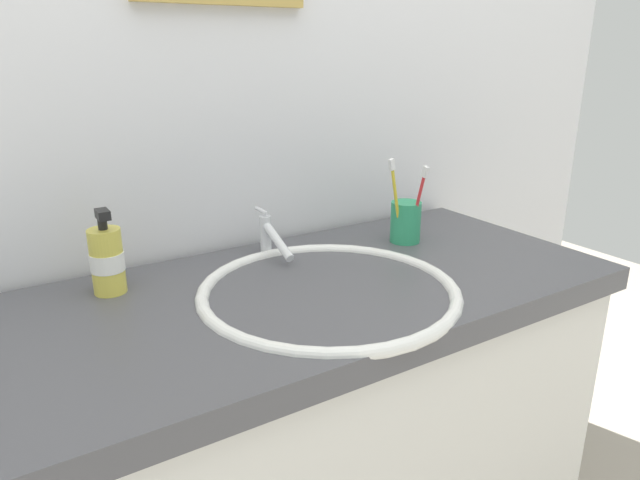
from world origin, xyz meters
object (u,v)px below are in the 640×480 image
toothbrush_cup (406,222)px  faucet (270,236)px  soap_dispenser (107,260)px  toothbrush_red (418,199)px  toothbrush_yellow (396,196)px

toothbrush_cup → faucet: bearing=165.1°
toothbrush_cup → soap_dispenser: bearing=174.2°
toothbrush_cup → toothbrush_red: toothbrush_red is taller
toothbrush_yellow → soap_dispenser: toothbrush_yellow is taller
faucet → soap_dispenser: (-0.33, -0.02, 0.02)m
faucet → toothbrush_red: 0.33m
toothbrush_cup → toothbrush_red: size_ratio=0.52×
faucet → toothbrush_red: size_ratio=0.84×
faucet → toothbrush_yellow: bearing=-19.2°
soap_dispenser → toothbrush_cup: bearing=-5.8°
faucet → toothbrush_cup: 0.31m
toothbrush_cup → toothbrush_yellow: toothbrush_yellow is taller
toothbrush_cup → toothbrush_yellow: bearing=-165.8°
toothbrush_yellow → soap_dispenser: bearing=172.8°
soap_dispenser → faucet: bearing=2.7°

